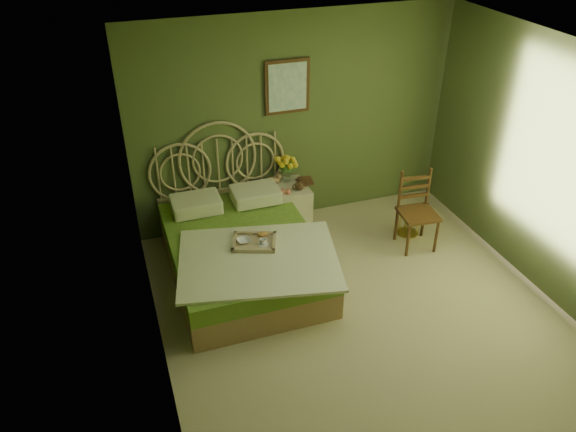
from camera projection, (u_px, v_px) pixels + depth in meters
name	position (u px, v px, depth m)	size (l,w,h in m)	color
floor	(369.00, 324.00, 5.64)	(4.50, 4.50, 0.00)	tan
ceiling	(395.00, 68.00, 4.27)	(4.50, 4.50, 0.00)	silver
wall_back	(295.00, 121.00, 6.76)	(4.00, 4.00, 0.00)	#495A2F
wall_left	(151.00, 257.00, 4.40)	(4.50, 4.50, 0.00)	#495A2F
wall_right	(563.00, 179.00, 5.50)	(4.50, 4.50, 0.00)	#495A2F
wall_art	(287.00, 87.00, 6.47)	(0.54, 0.04, 0.64)	#3B2510
bed	(242.00, 250.00, 6.20)	(1.82, 2.30, 1.42)	tan
nightstand	(286.00, 202.00, 7.00)	(0.53, 0.53, 1.01)	beige
chair	(416.00, 205.00, 6.60)	(0.45, 0.45, 0.94)	#3B2510
birdcage	(409.00, 220.00, 6.94)	(0.26, 0.26, 0.39)	#B58C3A
book_lower	(299.00, 183.00, 6.93)	(0.15, 0.20, 0.02)	#381E0F
book_upper	(299.00, 181.00, 6.92)	(0.17, 0.23, 0.02)	#472819
cereal_bowl	(244.00, 241.00, 5.89)	(0.14, 0.14, 0.03)	white
coffee_cup	(263.00, 242.00, 5.85)	(0.08, 0.08, 0.07)	white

